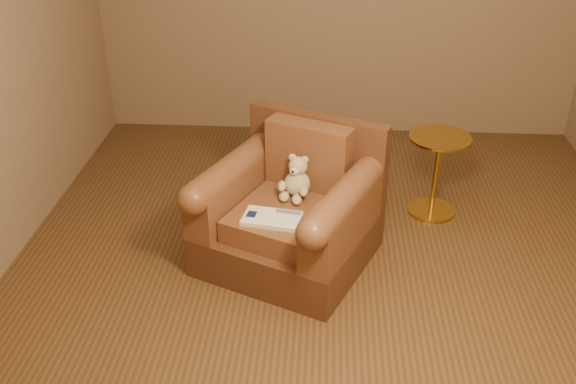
{
  "coord_description": "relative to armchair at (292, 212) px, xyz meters",
  "views": [
    {
      "loc": [
        -0.1,
        -3.28,
        2.32
      ],
      "look_at": [
        -0.3,
        -0.07,
        0.5
      ],
      "focal_mm": 40.0,
      "sensor_mm": 36.0,
      "label": 1
    }
  ],
  "objects": [
    {
      "name": "teddy_bear",
      "position": [
        0.02,
        0.07,
        0.18
      ],
      "size": [
        0.2,
        0.23,
        0.27
      ],
      "rotation": [
        0.0,
        0.0,
        -0.39
      ],
      "color": "tan",
      "rests_on": "armchair"
    },
    {
      "name": "guidebook",
      "position": [
        -0.1,
        -0.22,
        0.09
      ],
      "size": [
        0.35,
        0.25,
        0.03
      ],
      "rotation": [
        0.0,
        0.0,
        -0.17
      ],
      "color": "beige",
      "rests_on": "armchair"
    },
    {
      "name": "armchair",
      "position": [
        0.0,
        0.0,
        0.0
      ],
      "size": [
        1.19,
        1.17,
        0.82
      ],
      "rotation": [
        0.0,
        0.0,
        -0.42
      ],
      "color": "#4B2B19",
      "rests_on": "floor"
    },
    {
      "name": "floor",
      "position": [
        0.28,
        -0.02,
        -0.32
      ],
      "size": [
        4.0,
        4.0,
        0.0
      ],
      "primitive_type": "plane",
      "color": "#52371C",
      "rests_on": "ground"
    },
    {
      "name": "side_table",
      "position": [
        0.94,
        0.59,
        -0.01
      ],
      "size": [
        0.41,
        0.41,
        0.58
      ],
      "color": "gold",
      "rests_on": "floor"
    }
  ]
}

